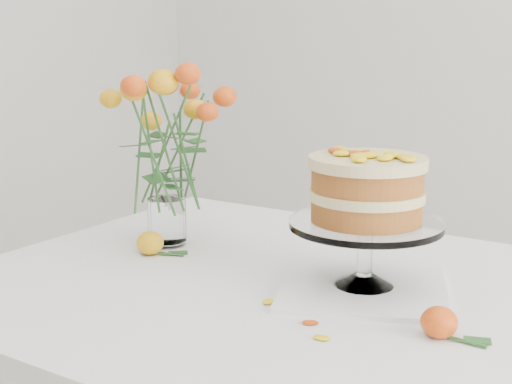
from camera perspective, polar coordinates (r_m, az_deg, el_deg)
table at (r=1.24m, az=8.31°, el=-11.99°), size 1.43×0.93×0.76m
napkin at (r=1.24m, az=8.61°, el=-7.55°), size 0.36×0.36×0.01m
cake_stand at (r=1.20m, az=8.85°, el=-0.33°), size 0.26×0.26×0.23m
rose_vase at (r=1.45m, az=-7.32°, el=4.65°), size 0.29×0.29×0.40m
loose_rose_near at (r=1.44m, az=-8.46°, el=-4.07°), size 0.10×0.05×0.05m
loose_rose_far at (r=1.07m, az=14.47°, el=-10.07°), size 0.10×0.05×0.05m
stray_petal_a at (r=1.17m, az=0.97°, el=-8.77°), size 0.03×0.02×0.00m
stray_petal_b at (r=1.10m, az=4.37°, el=-10.39°), size 0.03×0.02×0.00m
stray_petal_c at (r=1.05m, az=5.27°, el=-11.55°), size 0.03×0.02×0.00m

